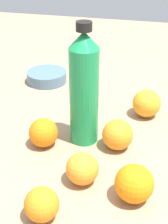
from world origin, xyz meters
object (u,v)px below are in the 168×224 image
Objects in this scene: orange_3 at (147,103)px; orange_5 at (42,204)px; orange_0 at (82,169)px; orange_1 at (118,135)px; orange_4 at (43,133)px; ceramic_bowl at (47,77)px; orange_2 at (134,184)px; water_bottle at (84,89)px.

orange_5 is (0.43, -0.16, -0.01)m from orange_3.
orange_1 is at bearing 159.35° from orange_0.
orange_1 is at bearing -17.77° from orange_3.
orange_0 is 0.98× the size of orange_4.
ceramic_bowl is at bearing -113.07° from orange_3.
orange_4 is 0.53× the size of ceramic_bowl.
orange_2 is 1.18× the size of orange_5.
ceramic_bowl is at bearing -143.93° from orange_2.
water_bottle reaches higher than orange_5.
orange_4 reaches higher than orange_5.
orange_3 is 0.38m from ceramic_bowl.
orange_4 is at bearing -119.03° from orange_2.
orange_3 is 0.46m from orange_5.
water_bottle reaches higher than orange_2.
water_bottle is 4.54× the size of orange_5.
orange_5 is at bearing -20.14° from orange_3.
ceramic_bowl is (-0.36, -0.12, -0.02)m from orange_4.
water_bottle is 0.30m from orange_5.
orange_3 reaches higher than orange_0.
orange_1 reaches higher than orange_4.
orange_2 is 1.09× the size of orange_4.
orange_4 is at bearing -130.61° from orange_0.
orange_2 and orange_3 have the same top height.
orange_0 is 0.53m from ceramic_bowl.
water_bottle reaches higher than ceramic_bowl.
water_bottle is 0.14m from orange_1.
orange_0 is 0.15m from orange_1.
orange_3 is at bearing 160.93° from orange_0.
water_bottle reaches higher than orange_0.
orange_0 is (0.16, 0.04, -0.11)m from water_bottle.
orange_2 is at bearing 77.84° from orange_0.
orange_3 is at bearing 162.23° from orange_1.
orange_4 reaches higher than orange_0.
orange_2 is 0.61m from ceramic_bowl.
orange_5 is (0.12, -0.05, -0.00)m from orange_0.
water_bottle is 2.22× the size of ceramic_bowl.
orange_2 is at bearing 19.70° from orange_1.
water_bottle is at bearing 34.21° from ceramic_bowl.
orange_0 is 1.06× the size of orange_5.
orange_5 is at bearing -60.46° from orange_2.
orange_0 is 0.52× the size of ceramic_bowl.
orange_1 is (-0.14, 0.05, 0.00)m from orange_0.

